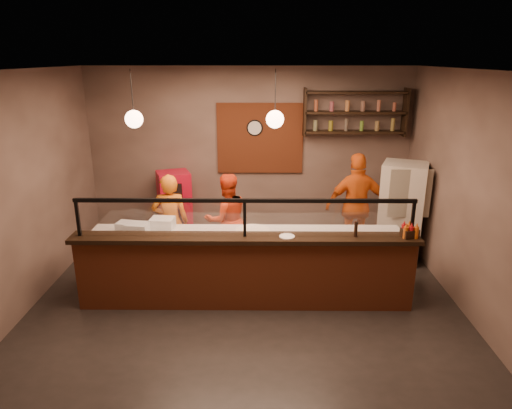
{
  "coord_description": "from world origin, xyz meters",
  "views": [
    {
      "loc": [
        0.2,
        -5.98,
        3.35
      ],
      "look_at": [
        0.14,
        0.3,
        1.31
      ],
      "focal_mm": 32.0,
      "sensor_mm": 36.0,
      "label": 1
    }
  ],
  "objects_px": {
    "cook_right": "(357,206)",
    "pizza_dough": "(253,230)",
    "pepper_mill": "(356,229)",
    "cook_left": "(171,222)",
    "cook_mid": "(227,219)",
    "condiment_caddy": "(410,233)",
    "wall_clock": "(255,128)",
    "fridge": "(401,212)",
    "red_cooler": "(175,206)"
  },
  "relations": [
    {
      "from": "cook_right",
      "to": "pizza_dough",
      "type": "bearing_deg",
      "value": 29.06
    },
    {
      "from": "cook_right",
      "to": "pepper_mill",
      "type": "height_order",
      "value": "cook_right"
    },
    {
      "from": "cook_left",
      "to": "cook_right",
      "type": "relative_size",
      "value": 0.88
    },
    {
      "from": "cook_mid",
      "to": "condiment_caddy",
      "type": "height_order",
      "value": "cook_mid"
    },
    {
      "from": "wall_clock",
      "to": "cook_left",
      "type": "bearing_deg",
      "value": -131.34
    },
    {
      "from": "cook_right",
      "to": "condiment_caddy",
      "type": "xyz_separation_m",
      "value": [
        0.33,
        -1.79,
        0.2
      ]
    },
    {
      "from": "cook_mid",
      "to": "cook_right",
      "type": "relative_size",
      "value": 0.85
    },
    {
      "from": "cook_right",
      "to": "pizza_dough",
      "type": "relative_size",
      "value": 3.57
    },
    {
      "from": "cook_left",
      "to": "fridge",
      "type": "bearing_deg",
      "value": 179.66
    },
    {
      "from": "cook_right",
      "to": "pepper_mill",
      "type": "relative_size",
      "value": 8.53
    },
    {
      "from": "cook_mid",
      "to": "cook_right",
      "type": "bearing_deg",
      "value": 167.27
    },
    {
      "from": "red_cooler",
      "to": "condiment_caddy",
      "type": "height_order",
      "value": "red_cooler"
    },
    {
      "from": "cook_mid",
      "to": "red_cooler",
      "type": "bearing_deg",
      "value": -65.28
    },
    {
      "from": "wall_clock",
      "to": "cook_left",
      "type": "height_order",
      "value": "wall_clock"
    },
    {
      "from": "cook_right",
      "to": "pepper_mill",
      "type": "bearing_deg",
      "value": 73.59
    },
    {
      "from": "pizza_dough",
      "to": "condiment_caddy",
      "type": "distance_m",
      "value": 2.2
    },
    {
      "from": "wall_clock",
      "to": "pizza_dough",
      "type": "height_order",
      "value": "wall_clock"
    },
    {
      "from": "fridge",
      "to": "condiment_caddy",
      "type": "xyz_separation_m",
      "value": [
        -0.4,
        -1.66,
        0.27
      ]
    },
    {
      "from": "cook_mid",
      "to": "fridge",
      "type": "height_order",
      "value": "fridge"
    },
    {
      "from": "fridge",
      "to": "pizza_dough",
      "type": "height_order",
      "value": "fridge"
    },
    {
      "from": "wall_clock",
      "to": "condiment_caddy",
      "type": "height_order",
      "value": "wall_clock"
    },
    {
      "from": "cook_left",
      "to": "fridge",
      "type": "distance_m",
      "value": 3.87
    },
    {
      "from": "red_cooler",
      "to": "condiment_caddy",
      "type": "distance_m",
      "value": 4.38
    },
    {
      "from": "cook_mid",
      "to": "condiment_caddy",
      "type": "xyz_separation_m",
      "value": [
        2.54,
        -1.45,
        0.34
      ]
    },
    {
      "from": "cook_mid",
      "to": "red_cooler",
      "type": "distance_m",
      "value": 1.47
    },
    {
      "from": "cook_left",
      "to": "cook_right",
      "type": "bearing_deg",
      "value": -176.65
    },
    {
      "from": "cook_right",
      "to": "condiment_caddy",
      "type": "distance_m",
      "value": 1.83
    },
    {
      "from": "fridge",
      "to": "red_cooler",
      "type": "relative_size",
      "value": 1.27
    },
    {
      "from": "wall_clock",
      "to": "pizza_dough",
      "type": "bearing_deg",
      "value": -90.1
    },
    {
      "from": "wall_clock",
      "to": "cook_mid",
      "type": "xyz_separation_m",
      "value": [
        -0.45,
        -1.32,
        -1.32
      ]
    },
    {
      "from": "cook_right",
      "to": "condiment_caddy",
      "type": "height_order",
      "value": "cook_right"
    },
    {
      "from": "pizza_dough",
      "to": "fridge",
      "type": "bearing_deg",
      "value": 22.46
    },
    {
      "from": "cook_right",
      "to": "red_cooler",
      "type": "distance_m",
      "value": 3.34
    },
    {
      "from": "fridge",
      "to": "condiment_caddy",
      "type": "distance_m",
      "value": 1.73
    },
    {
      "from": "fridge",
      "to": "cook_mid",
      "type": "bearing_deg",
      "value": -154.33
    },
    {
      "from": "cook_left",
      "to": "pepper_mill",
      "type": "height_order",
      "value": "cook_left"
    },
    {
      "from": "cook_left",
      "to": "cook_right",
      "type": "height_order",
      "value": "cook_right"
    },
    {
      "from": "cook_mid",
      "to": "fridge",
      "type": "distance_m",
      "value": 2.96
    },
    {
      "from": "fridge",
      "to": "condiment_caddy",
      "type": "bearing_deg",
      "value": -82.14
    },
    {
      "from": "wall_clock",
      "to": "red_cooler",
      "type": "distance_m",
      "value": 2.1
    },
    {
      "from": "condiment_caddy",
      "to": "pepper_mill",
      "type": "distance_m",
      "value": 0.72
    },
    {
      "from": "cook_right",
      "to": "pizza_dough",
      "type": "height_order",
      "value": "cook_right"
    },
    {
      "from": "cook_mid",
      "to": "condiment_caddy",
      "type": "distance_m",
      "value": 2.95
    },
    {
      "from": "condiment_caddy",
      "to": "fridge",
      "type": "bearing_deg",
      "value": 76.36
    },
    {
      "from": "wall_clock",
      "to": "red_cooler",
      "type": "bearing_deg",
      "value": -168.34
    },
    {
      "from": "fridge",
      "to": "pepper_mill",
      "type": "bearing_deg",
      "value": -102.55
    },
    {
      "from": "cook_mid",
      "to": "pizza_dough",
      "type": "relative_size",
      "value": 3.05
    },
    {
      "from": "wall_clock",
      "to": "cook_right",
      "type": "distance_m",
      "value": 2.34
    },
    {
      "from": "fridge",
      "to": "pepper_mill",
      "type": "relative_size",
      "value": 7.9
    },
    {
      "from": "wall_clock",
      "to": "fridge",
      "type": "height_order",
      "value": "wall_clock"
    }
  ]
}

